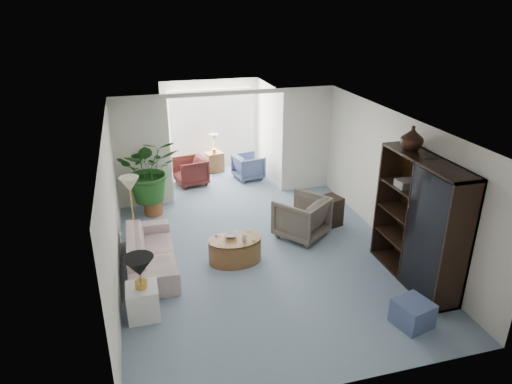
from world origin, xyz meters
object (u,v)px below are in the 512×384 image
object	(u,v)px
sunroom_table	(215,162)
plant_pot	(153,207)
wingback_chair	(301,217)
sofa	(151,252)
coffee_cup	(244,238)
floor_lamp	(129,184)
cabinet_urn	(412,138)
table_lamp	(139,267)
ottoman	(413,313)
coffee_table	(235,250)
side_table_dark	(328,212)
end_table	(143,302)
coffee_bowl	(231,235)
entertainment_cabinet	(419,222)
sunroom_chair_blue	(248,167)
framed_picture	(401,161)
sunroom_chair_maroon	(191,171)

from	to	relation	value
sunroom_table	plant_pot	bearing A→B (deg)	-128.26
sunroom_table	wingback_chair	bearing A→B (deg)	-76.69
sofa	coffee_cup	xyz separation A→B (m)	(1.60, -0.30, 0.20)
floor_lamp	cabinet_urn	size ratio (longest dim) A/B	0.94
table_lamp	ottoman	xyz separation A→B (m)	(3.72, -1.22, -0.66)
coffee_table	side_table_dark	world-z (taller)	side_table_dark
end_table	coffee_bowl	distance (m)	2.04
floor_lamp	entertainment_cabinet	distance (m)	5.04
coffee_bowl	cabinet_urn	bearing A→B (deg)	-18.04
end_table	plant_pot	xyz separation A→B (m)	(0.37, 3.54, -0.09)
coffee_table	side_table_dark	xyz separation A→B (m)	(2.17, 0.88, 0.08)
coffee_bowl	wingback_chair	world-z (taller)	wingback_chair
sofa	sunroom_chair_blue	xyz separation A→B (m)	(2.70, 3.70, 0.02)
cabinet_urn	ottoman	size ratio (longest dim) A/B	0.81
coffee_cup	sunroom_chair_blue	world-z (taller)	sunroom_chair_blue
wingback_chair	sunroom_table	world-z (taller)	wingback_chair
end_table	floor_lamp	distance (m)	2.43
framed_picture	wingback_chair	world-z (taller)	framed_picture
framed_picture	end_table	size ratio (longest dim) A/B	0.99
coffee_bowl	sunroom_chair_blue	bearing A→B (deg)	71.03
sunroom_chair_blue	sunroom_table	distance (m)	1.06
end_table	floor_lamp	xyz separation A→B (m)	(-0.05, 2.22, 1.00)
sunroom_chair_blue	end_table	bearing A→B (deg)	139.10
coffee_table	plant_pot	bearing A→B (deg)	118.18
sofa	side_table_dark	distance (m)	3.68
end_table	coffee_cup	bearing A→B (deg)	30.27
wingback_chair	side_table_dark	size ratio (longest dim) A/B	1.47
coffee_bowl	entertainment_cabinet	xyz separation A→B (m)	(2.80, -1.41, 0.58)
wingback_chair	framed_picture	bearing A→B (deg)	114.02
sunroom_chair_blue	sunroom_table	size ratio (longest dim) A/B	1.32
sofa	cabinet_urn	world-z (taller)	cabinet_urn
wingback_chair	plant_pot	xyz separation A→B (m)	(-2.75, 1.81, -0.25)
sunroom_chair_maroon	entertainment_cabinet	bearing A→B (deg)	18.86
sofa	sunroom_chair_blue	bearing A→B (deg)	-36.04
coffee_bowl	end_table	bearing A→B (deg)	-141.97
side_table_dark	floor_lamp	bearing A→B (deg)	177.15
sofa	coffee_cup	bearing A→B (deg)	-100.55
table_lamp	plant_pot	xyz separation A→B (m)	(0.37, 3.54, -0.69)
coffee_table	plant_pot	world-z (taller)	coffee_table
coffee_bowl	sunroom_chair_blue	distance (m)	4.02
floor_lamp	coffee_bowl	distance (m)	2.06
floor_lamp	coffee_bowl	world-z (taller)	floor_lamp
end_table	sofa	bearing A→B (deg)	81.57
ottoman	cabinet_urn	bearing A→B (deg)	66.66
sofa	ottoman	bearing A→B (deg)	-125.96
sunroom_chair_blue	sunroom_chair_maroon	bearing A→B (deg)	79.00
coffee_table	coffee_cup	size ratio (longest dim) A/B	9.57
table_lamp	sunroom_chair_maroon	distance (m)	5.26
plant_pot	sunroom_table	xyz separation A→B (m)	(1.78, 2.26, 0.11)
framed_picture	ottoman	bearing A→B (deg)	-112.93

